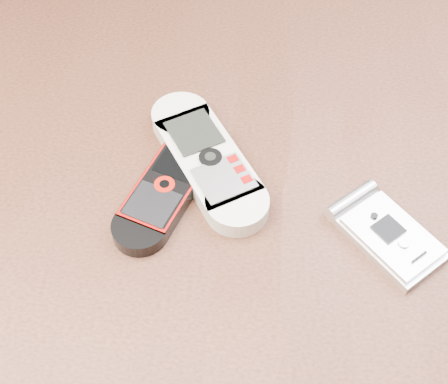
# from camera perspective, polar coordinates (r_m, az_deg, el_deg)

# --- Properties ---
(table) EXTENTS (1.20, 0.80, 0.75)m
(table) POSITION_cam_1_polar(r_m,az_deg,el_deg) (0.63, -0.46, -6.34)
(table) COLOR black
(table) RESTS_ON ground
(nokia_white) EXTENTS (0.13, 0.17, 0.02)m
(nokia_white) POSITION_cam_1_polar(r_m,az_deg,el_deg) (0.56, -1.53, 3.04)
(nokia_white) COLOR silver
(nokia_white) RESTS_ON table
(nokia_black_red) EXTENTS (0.10, 0.16, 0.02)m
(nokia_black_red) POSITION_cam_1_polar(r_m,az_deg,el_deg) (0.54, -4.94, 0.92)
(nokia_black_red) COLOR black
(nokia_black_red) RESTS_ON table
(motorola_razr) EXTENTS (0.10, 0.11, 0.02)m
(motorola_razr) POSITION_cam_1_polar(r_m,az_deg,el_deg) (0.53, 14.87, -3.86)
(motorola_razr) COLOR silver
(motorola_razr) RESTS_ON table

